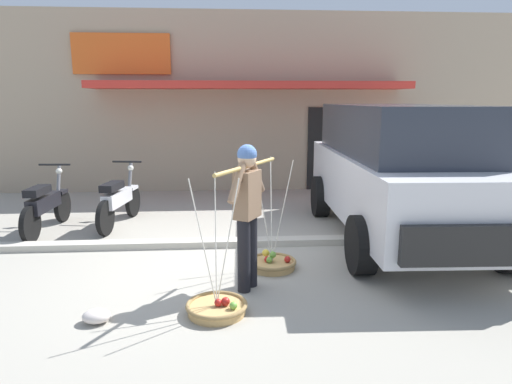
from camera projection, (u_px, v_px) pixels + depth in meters
The scene contains 10 objects.
ground_plane at pixel (215, 262), 6.10m from camera, with size 90.00×90.00×0.00m, color #9E998C.
sidewalk_curb at pixel (216, 243), 6.78m from camera, with size 20.00×0.24×0.10m, color #BAB4A5.
fruit_vendor at pixel (247, 208), 5.07m from camera, with size 0.74×1.25×1.70m.
fruit_basket_left_side at pixel (272, 263), 5.87m from camera, with size 0.64×0.64×1.45m.
fruit_basket_right_side at pixel (217, 307), 4.63m from camera, with size 0.64×0.64×1.45m.
motorcycle_nearest_shop at pixel (46, 205), 7.43m from camera, with size 0.54×1.82×1.09m.
motorcycle_second_in_row at pixel (119, 200), 7.80m from camera, with size 0.54×1.81×1.09m.
parked_truck at pixel (398, 168), 6.99m from camera, with size 2.28×4.87×2.10m.
storefront_building at pixel (245, 102), 13.02m from camera, with size 13.00×6.00×4.20m.
plastic_litter_bag at pixel (96, 316), 4.44m from camera, with size 0.28×0.22×0.14m, color silver.
Camera 1 is at (0.16, -5.81, 2.18)m, focal length 31.37 mm.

